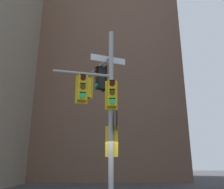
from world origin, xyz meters
TOP-DOWN VIEW (x-y plane):
  - building_mid_block at (-0.61, 23.25)m, footprint 17.69×17.69m
  - signal_pole_assembly at (-0.38, 0.42)m, footprint 2.85×3.14m

SIDE VIEW (x-z plane):
  - signal_pole_assembly at x=-0.38m, z-range 0.63..7.69m
  - building_mid_block at x=-0.61m, z-range 0.00..53.09m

